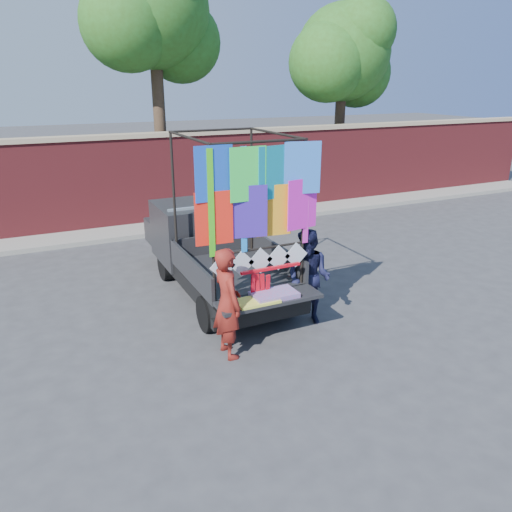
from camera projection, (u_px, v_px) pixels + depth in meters
name	position (u px, v px, depth m)	size (l,w,h in m)	color
ground	(239.00, 326.00, 8.56)	(90.00, 90.00, 0.00)	#38383A
brick_wall	(140.00, 180.00, 14.09)	(30.00, 0.45, 2.61)	maroon
curb	(149.00, 229.00, 13.91)	(30.00, 1.20, 0.12)	gray
tree_mid	(155.00, 16.00, 14.00)	(4.20, 3.30, 7.73)	#38281C
tree_right	(345.00, 56.00, 16.93)	(4.20, 3.30, 6.62)	#38281C
pickup_truck	(207.00, 246.00, 10.13)	(2.00, 5.02, 3.16)	black
woman	(227.00, 303.00, 7.40)	(0.63, 0.41, 1.72)	maroon
man	(308.00, 277.00, 8.48)	(0.80, 0.62, 1.65)	black
streamer_bundle	(265.00, 282.00, 7.84)	(1.03, 0.07, 0.71)	red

